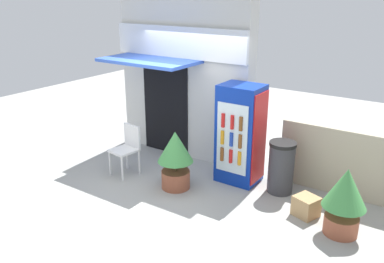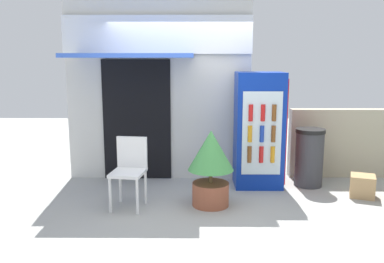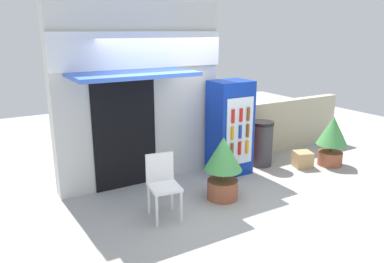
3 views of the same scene
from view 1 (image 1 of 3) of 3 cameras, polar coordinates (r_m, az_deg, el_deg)
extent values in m
plane|color=#A3A39E|center=(7.22, -4.51, -7.34)|extent=(16.00, 16.00, 0.00)
cube|color=silver|center=(8.08, -1.05, 7.33)|extent=(2.94, 0.34, 3.10)
cube|color=white|center=(7.79, -1.99, 12.53)|extent=(2.94, 0.08, 0.58)
cube|color=blue|center=(7.69, -6.15, 9.92)|extent=(1.83, 0.99, 0.06)
cube|color=black|center=(8.28, -3.76, 3.44)|extent=(1.09, 0.03, 1.94)
cube|color=#0C2D9E|center=(7.05, 6.84, -0.37)|extent=(0.71, 0.57, 1.75)
cube|color=silver|center=(6.80, 5.67, -1.07)|extent=(0.57, 0.02, 1.22)
cube|color=red|center=(6.90, 9.53, -0.94)|extent=(0.02, 0.52, 1.57)
cylinder|color=brown|center=(6.97, 4.26, -3.19)|extent=(0.06, 0.06, 0.24)
cylinder|color=red|center=(6.90, 5.50, -3.50)|extent=(0.06, 0.06, 0.24)
cylinder|color=orange|center=(6.83, 6.72, -3.79)|extent=(0.06, 0.06, 0.24)
cylinder|color=orange|center=(6.86, 4.32, -0.83)|extent=(0.06, 0.06, 0.24)
cylinder|color=#1938A5|center=(6.78, 5.58, -1.12)|extent=(0.06, 0.06, 0.24)
cylinder|color=brown|center=(6.71, 6.82, -1.39)|extent=(0.06, 0.06, 0.24)
cylinder|color=red|center=(6.76, 4.41, 1.59)|extent=(0.06, 0.06, 0.24)
cylinder|color=red|center=(6.68, 5.72, 1.33)|extent=(0.06, 0.06, 0.24)
cylinder|color=brown|center=(6.61, 6.92, 1.09)|extent=(0.06, 0.06, 0.24)
cylinder|color=white|center=(7.57, -11.53, -4.46)|extent=(0.04, 0.04, 0.46)
cylinder|color=white|center=(7.30, -9.85, -5.25)|extent=(0.04, 0.04, 0.46)
cylinder|color=white|center=(7.78, -9.18, -3.61)|extent=(0.04, 0.04, 0.46)
cylinder|color=white|center=(7.53, -7.46, -4.35)|extent=(0.04, 0.04, 0.46)
cube|color=white|center=(7.45, -9.61, -2.64)|extent=(0.47, 0.51, 0.04)
cube|color=white|center=(7.48, -8.47, -0.58)|extent=(0.41, 0.10, 0.42)
cylinder|color=#995138|center=(7.01, -2.32, -6.74)|extent=(0.49, 0.49, 0.31)
cylinder|color=brown|center=(6.90, -2.34, -4.90)|extent=(0.05, 0.05, 0.18)
cone|color=#47994C|center=(6.76, -2.39, -2.15)|extent=(0.61, 0.61, 0.53)
cylinder|color=#995138|center=(6.15, 20.30, -12.27)|extent=(0.47, 0.47, 0.27)
cylinder|color=brown|center=(6.05, 20.54, -10.53)|extent=(0.05, 0.05, 0.16)
cone|color=#47994C|center=(5.88, 20.95, -7.48)|extent=(0.60, 0.60, 0.56)
cylinder|color=#38383D|center=(6.92, 12.48, -5.19)|extent=(0.43, 0.43, 0.83)
cylinder|color=black|center=(6.75, 12.75, -1.73)|extent=(0.45, 0.45, 0.06)
cube|color=#B7AD93|center=(7.04, 23.40, -4.62)|extent=(2.81, 0.20, 1.13)
cube|color=tan|center=(6.42, 15.84, -10.13)|extent=(0.42, 0.41, 0.31)
camera|label=2|loc=(4.17, -53.81, -7.07)|focal=37.58mm
camera|label=3|loc=(7.01, -51.44, 7.13)|focal=34.61mm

